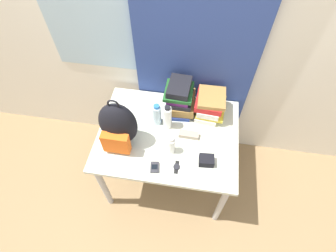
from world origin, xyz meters
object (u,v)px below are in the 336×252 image
object	(u,v)px
backpack	(118,126)
cell_phone	(155,167)
book_stack_center	(210,104)
camera_pouch	(206,160)
book_stack_left	(180,98)
water_bottle	(157,115)
wristwatch	(177,167)
sunscreen_bottle	(171,145)
sunglasses_case	(189,135)
sports_bottle	(167,117)

from	to	relation	value
backpack	cell_phone	bearing A→B (deg)	-32.79
book_stack_center	camera_pouch	xyz separation A→B (m)	(0.02, -0.46, -0.07)
book_stack_left	water_bottle	size ratio (longest dim) A/B	1.38
backpack	wristwatch	distance (m)	0.50
book_stack_left	cell_phone	bearing A→B (deg)	-100.18
book_stack_left	water_bottle	world-z (taller)	book_stack_left
water_bottle	sunscreen_bottle	distance (m)	0.28
cell_phone	water_bottle	bearing A→B (deg)	97.75
backpack	cell_phone	size ratio (longest dim) A/B	4.86
book_stack_center	cell_phone	size ratio (longest dim) A/B	3.19
backpack	sunglasses_case	size ratio (longest dim) A/B	2.97
book_stack_left	backpack	bearing A→B (deg)	-135.80
book_stack_left	camera_pouch	world-z (taller)	book_stack_left
sports_bottle	cell_phone	bearing A→B (deg)	-94.63
cell_phone	camera_pouch	world-z (taller)	camera_pouch
backpack	wristwatch	world-z (taller)	backpack
book_stack_left	sunglasses_case	bearing A→B (deg)	-67.62
backpack	sports_bottle	xyz separation A→B (m)	(0.32, 0.19, -0.08)
sports_bottle	cell_phone	world-z (taller)	sports_bottle
water_bottle	wristwatch	xyz separation A→B (m)	(0.20, -0.37, -0.09)
book_stack_center	sports_bottle	world-z (taller)	sports_bottle
water_bottle	book_stack_left	bearing A→B (deg)	46.43
book_stack_left	water_bottle	distance (m)	0.23
water_bottle	cell_phone	xyz separation A→B (m)	(0.05, -0.40, -0.09)
book_stack_center	camera_pouch	bearing A→B (deg)	-88.05
cell_phone	sunglasses_case	world-z (taller)	sunglasses_case
backpack	water_bottle	bearing A→B (deg)	42.60
sunscreen_bottle	sunglasses_case	distance (m)	0.19
sunglasses_case	camera_pouch	world-z (taller)	camera_pouch
backpack	water_bottle	size ratio (longest dim) A/B	2.22
sunglasses_case	camera_pouch	bearing A→B (deg)	-54.47
book_stack_center	water_bottle	distance (m)	0.42
water_bottle	cell_phone	distance (m)	0.41
water_bottle	sunglasses_case	world-z (taller)	water_bottle
book_stack_center	cell_phone	distance (m)	0.66
backpack	water_bottle	xyz separation A→B (m)	(0.23, 0.21, -0.10)
backpack	book_stack_center	bearing A→B (deg)	31.18
backpack	book_stack_left	world-z (taller)	backpack
sunglasses_case	cell_phone	bearing A→B (deg)	-124.11
backpack	book_stack_left	size ratio (longest dim) A/B	1.62
backpack	wristwatch	bearing A→B (deg)	-19.56
book_stack_center	camera_pouch	size ratio (longest dim) A/B	2.68
backpack	sunglasses_case	bearing A→B (deg)	13.70
sports_bottle	wristwatch	distance (m)	0.38
backpack	water_bottle	distance (m)	0.33
book_stack_left	wristwatch	world-z (taller)	book_stack_left
sports_bottle	book_stack_center	bearing A→B (deg)	31.07
cell_phone	sports_bottle	bearing A→B (deg)	85.37
backpack	cell_phone	xyz separation A→B (m)	(0.29, -0.18, -0.18)
camera_pouch	backpack	bearing A→B (deg)	172.33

